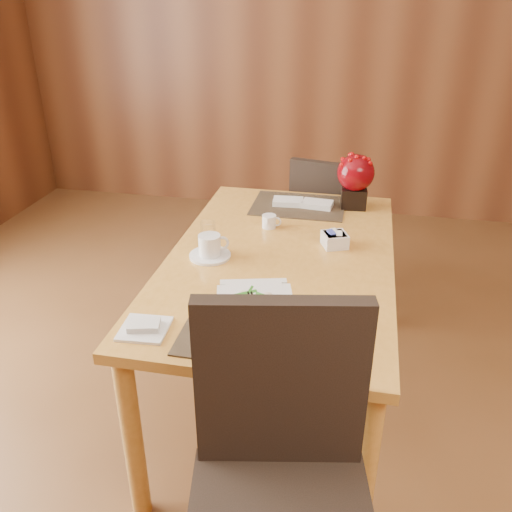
% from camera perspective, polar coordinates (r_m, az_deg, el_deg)
% --- Properties ---
extents(ground, '(6.00, 6.00, 0.00)m').
position_cam_1_polar(ground, '(2.22, -0.59, -24.90)').
color(ground, brown).
rests_on(ground, ground).
extents(back_wall, '(5.00, 0.02, 2.80)m').
position_cam_1_polar(back_wall, '(4.36, 8.28, 22.28)').
color(back_wall, brown).
rests_on(back_wall, ground).
extents(dining_table, '(0.90, 1.50, 0.75)m').
position_cam_1_polar(dining_table, '(2.24, 2.55, -2.19)').
color(dining_table, gold).
rests_on(dining_table, ground).
extents(placemat_near, '(0.45, 0.33, 0.01)m').
position_cam_1_polar(placemat_near, '(1.73, -0.35, -8.06)').
color(placemat_near, black).
rests_on(placemat_near, dining_table).
extents(placemat_far, '(0.45, 0.33, 0.01)m').
position_cam_1_polar(placemat_far, '(2.69, 4.49, 5.31)').
color(placemat_far, black).
rests_on(placemat_far, dining_table).
extents(soup_setting, '(0.32, 0.32, 0.11)m').
position_cam_1_polar(soup_setting, '(1.74, -0.12, -5.89)').
color(soup_setting, silver).
rests_on(soup_setting, dining_table).
extents(coffee_cup, '(0.17, 0.17, 0.10)m').
position_cam_1_polar(coffee_cup, '(2.18, -4.90, 0.88)').
color(coffee_cup, silver).
rests_on(coffee_cup, dining_table).
extents(water_glass, '(0.08, 0.08, 0.14)m').
position_cam_1_polar(water_glass, '(2.19, -5.03, 1.89)').
color(water_glass, white).
rests_on(water_glass, dining_table).
extents(creamer_jug, '(0.09, 0.09, 0.06)m').
position_cam_1_polar(creamer_jug, '(2.44, 1.39, 3.67)').
color(creamer_jug, silver).
rests_on(creamer_jug, dining_table).
extents(sugar_caddy, '(0.13, 0.13, 0.06)m').
position_cam_1_polar(sugar_caddy, '(2.29, 8.29, 1.70)').
color(sugar_caddy, silver).
rests_on(sugar_caddy, dining_table).
extents(berry_decor, '(0.18, 0.18, 0.26)m').
position_cam_1_polar(berry_decor, '(2.67, 10.41, 8.11)').
color(berry_decor, black).
rests_on(berry_decor, dining_table).
extents(napkins_far, '(0.30, 0.11, 0.03)m').
position_cam_1_polar(napkins_far, '(2.68, 5.14, 5.57)').
color(napkins_far, silver).
rests_on(napkins_far, dining_table).
extents(bread_plate, '(0.16, 0.16, 0.01)m').
position_cam_1_polar(bread_plate, '(1.78, -11.66, -7.51)').
color(bread_plate, silver).
rests_on(bread_plate, dining_table).
extents(near_chair, '(0.57, 0.57, 1.05)m').
position_cam_1_polar(near_chair, '(1.54, 2.61, -21.85)').
color(near_chair, black).
rests_on(near_chair, ground).
extents(far_chair, '(0.50, 0.50, 0.90)m').
position_cam_1_polar(far_chair, '(3.11, 7.70, 3.33)').
color(far_chair, black).
rests_on(far_chair, ground).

